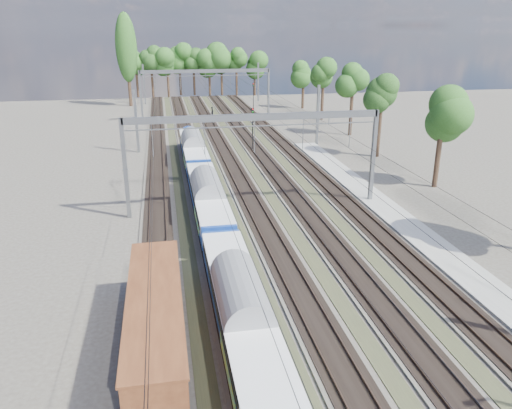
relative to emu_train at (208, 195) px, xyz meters
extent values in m
cube|color=#47423A|center=(-4.50, 16.73, -2.24)|extent=(3.00, 130.00, 0.15)
cube|color=black|center=(-4.50, 16.73, -2.15)|extent=(2.50, 130.00, 0.06)
cube|color=#473326|center=(-5.22, 16.73, -2.05)|extent=(0.08, 130.00, 0.14)
cube|color=#473326|center=(-3.78, 16.73, -2.05)|extent=(0.08, 130.00, 0.14)
cube|color=#47423A|center=(0.00, 16.73, -2.24)|extent=(3.00, 130.00, 0.15)
cube|color=black|center=(0.00, 16.73, -2.15)|extent=(2.50, 130.00, 0.06)
cube|color=#473326|center=(-0.72, 16.73, -2.05)|extent=(0.08, 130.00, 0.14)
cube|color=#473326|center=(0.72, 16.73, -2.05)|extent=(0.08, 130.00, 0.14)
cube|color=#47423A|center=(4.50, 16.73, -2.24)|extent=(3.00, 130.00, 0.15)
cube|color=black|center=(4.50, 16.73, -2.15)|extent=(2.50, 130.00, 0.06)
cube|color=#473326|center=(3.78, 16.73, -2.05)|extent=(0.08, 130.00, 0.14)
cube|color=#473326|center=(5.22, 16.73, -2.05)|extent=(0.08, 130.00, 0.14)
cube|color=#47423A|center=(9.00, 16.73, -2.24)|extent=(3.00, 130.00, 0.15)
cube|color=black|center=(9.00, 16.73, -2.15)|extent=(2.50, 130.00, 0.06)
cube|color=#473326|center=(8.28, 16.73, -2.05)|extent=(0.08, 130.00, 0.14)
cube|color=#473326|center=(9.72, 16.73, -2.05)|extent=(0.08, 130.00, 0.14)
cube|color=#47423A|center=(13.50, 16.73, -2.24)|extent=(3.00, 130.00, 0.15)
cube|color=black|center=(13.50, 16.73, -2.15)|extent=(2.50, 130.00, 0.06)
cube|color=#473326|center=(12.78, 16.73, -2.05)|extent=(0.08, 130.00, 0.14)
cube|color=#473326|center=(14.22, 16.73, -2.05)|extent=(0.08, 130.00, 0.14)
cube|color=#322F21|center=(-2.25, 16.73, -2.29)|extent=(1.10, 130.00, 0.05)
cube|color=#322F21|center=(2.25, 16.73, -2.29)|extent=(1.10, 130.00, 0.05)
cube|color=#322F21|center=(6.75, 16.73, -2.29)|extent=(1.10, 130.00, 0.05)
cube|color=#322F21|center=(11.25, 16.73, -2.29)|extent=(1.10, 130.00, 0.05)
cube|color=gray|center=(16.50, -8.27, -2.17)|extent=(3.00, 70.00, 0.30)
cube|color=slate|center=(-7.00, 1.73, 2.18)|extent=(0.35, 0.35, 9.00)
cube|color=slate|center=(16.00, 1.73, 2.18)|extent=(0.35, 0.35, 9.00)
cube|color=slate|center=(4.50, 1.73, 6.38)|extent=(23.00, 0.35, 0.60)
cube|color=slate|center=(-7.00, 49.73, 2.18)|extent=(0.35, 0.35, 9.00)
cube|color=slate|center=(16.00, 49.73, 2.18)|extent=(0.35, 0.35, 9.00)
cube|color=slate|center=(4.50, 49.73, 6.38)|extent=(23.00, 0.35, 0.60)
cube|color=slate|center=(-7.00, 26.73, 1.93)|extent=(0.35, 0.35, 8.50)
cube|color=slate|center=(-7.00, 71.73, 1.93)|extent=(0.35, 0.35, 8.50)
cube|color=slate|center=(18.30, 26.73, 1.93)|extent=(0.35, 0.35, 8.50)
cube|color=slate|center=(18.30, 71.73, 1.93)|extent=(0.35, 0.35, 8.50)
cylinder|color=black|center=(-4.50, 16.73, 3.18)|extent=(0.03, 130.00, 0.03)
cylinder|color=black|center=(-4.50, 16.73, 4.28)|extent=(0.03, 130.00, 0.03)
cylinder|color=black|center=(0.00, 16.73, 3.18)|extent=(0.03, 130.00, 0.03)
cylinder|color=black|center=(0.00, 16.73, 4.28)|extent=(0.03, 130.00, 0.03)
cylinder|color=black|center=(4.50, 16.73, 3.18)|extent=(0.03, 130.00, 0.03)
cylinder|color=black|center=(4.50, 16.73, 4.28)|extent=(0.03, 130.00, 0.03)
cylinder|color=black|center=(9.00, 16.73, 3.18)|extent=(0.03, 130.00, 0.03)
cylinder|color=black|center=(9.00, 16.73, 4.28)|extent=(0.03, 130.00, 0.03)
cylinder|color=black|center=(13.50, 16.73, 3.18)|extent=(0.03, 130.00, 0.03)
cylinder|color=black|center=(13.50, 16.73, 4.28)|extent=(0.03, 130.00, 0.03)
cylinder|color=black|center=(-8.94, 83.50, 0.85)|extent=(0.56, 0.56, 6.34)
sphere|color=#193714|center=(-8.94, 83.50, 5.92)|extent=(4.14, 4.14, 4.14)
cylinder|color=black|center=(-5.75, 85.66, 1.20)|extent=(0.56, 0.56, 7.02)
sphere|color=#193714|center=(-5.75, 85.66, 6.81)|extent=(4.56, 4.56, 4.56)
cylinder|color=black|center=(-2.13, 83.10, 0.67)|extent=(0.56, 0.56, 5.98)
sphere|color=#193714|center=(-2.13, 83.10, 5.45)|extent=(4.00, 4.00, 4.00)
cylinder|color=black|center=(1.91, 85.71, 1.28)|extent=(0.56, 0.56, 7.19)
sphere|color=#193714|center=(1.91, 85.71, 7.03)|extent=(4.29, 4.29, 4.29)
cylinder|color=black|center=(5.64, 83.03, 0.56)|extent=(0.56, 0.56, 5.75)
sphere|color=#193714|center=(5.64, 83.03, 5.16)|extent=(4.78, 4.78, 4.78)
cylinder|color=black|center=(8.14, 84.71, 0.47)|extent=(0.56, 0.56, 5.57)
sphere|color=#193714|center=(8.14, 84.71, 4.92)|extent=(4.83, 4.83, 4.83)
cylinder|color=black|center=(11.44, 85.47, 1.02)|extent=(0.56, 0.56, 6.66)
sphere|color=#193714|center=(11.44, 85.47, 6.34)|extent=(4.09, 4.09, 4.09)
cylinder|color=black|center=(16.35, 81.96, 0.96)|extent=(0.56, 0.56, 6.55)
sphere|color=#193714|center=(16.35, 81.96, 6.20)|extent=(4.63, 4.63, 4.63)
cylinder|color=black|center=(19.43, 82.27, 1.33)|extent=(0.56, 0.56, 7.29)
sphere|color=#193714|center=(19.43, 82.27, 7.17)|extent=(5.19, 5.19, 5.19)
cylinder|color=black|center=(25.35, 3.07, 0.73)|extent=(0.56, 0.56, 6.09)
sphere|color=#193714|center=(25.35, 3.07, 5.61)|extent=(4.84, 4.84, 4.84)
cylinder|color=black|center=(25.86, 19.08, 0.86)|extent=(0.56, 0.56, 6.36)
sphere|color=#193714|center=(25.86, 19.08, 5.95)|extent=(3.68, 3.68, 3.68)
cylinder|color=black|center=(25.81, 32.71, 0.62)|extent=(0.56, 0.56, 5.88)
sphere|color=#193714|center=(25.81, 32.71, 5.33)|extent=(4.46, 4.46, 4.46)
cylinder|color=black|center=(25.86, 46.19, 0.39)|extent=(0.56, 0.56, 5.41)
sphere|color=#193714|center=(25.86, 46.19, 4.71)|extent=(3.31, 3.31, 3.31)
cylinder|color=black|center=(25.59, 59.34, 0.88)|extent=(0.56, 0.56, 6.39)
sphere|color=#193714|center=(25.59, 59.34, 5.99)|extent=(3.39, 3.39, 3.39)
cylinder|color=black|center=(-10.00, 69.73, 5.68)|extent=(0.70, 0.70, 16.00)
ellipsoid|color=#28501A|center=(-10.00, 69.73, 9.68)|extent=(4.40, 4.40, 14.08)
cube|color=black|center=(0.00, -12.15, -1.81)|extent=(1.84, 2.76, 0.74)
cube|color=navy|center=(0.00, -18.60, -0.43)|extent=(2.58, 18.42, 1.75)
cube|color=silver|center=(0.00, -18.60, 0.03)|extent=(2.65, 17.69, 0.88)
cube|color=black|center=(1.33, -18.60, 0.03)|extent=(0.04, 15.66, 0.64)
cube|color=#FEFD0D|center=(0.00, -22.65, -0.89)|extent=(2.67, 5.16, 0.64)
cylinder|color=gray|center=(0.00, -18.60, 0.45)|extent=(2.62, 18.42, 2.62)
cube|color=black|center=(0.00, -6.02, -1.81)|extent=(1.84, 2.76, 0.74)
cube|color=black|center=(0.00, 6.87, -1.81)|extent=(1.84, 2.76, 0.74)
cube|color=navy|center=(0.00, 0.42, -0.43)|extent=(2.58, 18.42, 1.75)
cube|color=silver|center=(0.00, 0.42, 0.03)|extent=(2.65, 17.69, 0.88)
cube|color=black|center=(1.33, 0.42, 0.03)|extent=(0.04, 15.66, 0.64)
cube|color=#FEFD0D|center=(0.00, -3.63, -0.89)|extent=(2.67, 5.16, 0.64)
cylinder|color=gray|center=(0.00, 0.42, 0.45)|extent=(2.62, 18.42, 2.62)
cube|color=black|center=(0.00, 13.00, -1.81)|extent=(1.84, 2.76, 0.74)
cube|color=black|center=(0.00, 25.90, -1.81)|extent=(1.84, 2.76, 0.74)
cube|color=navy|center=(0.00, 19.45, -0.43)|extent=(2.58, 18.42, 1.75)
cube|color=silver|center=(0.00, 19.45, 0.03)|extent=(2.65, 17.69, 0.88)
cube|color=black|center=(1.33, 19.45, 0.03)|extent=(0.04, 15.66, 0.64)
cube|color=#FEFD0D|center=(0.00, 15.39, -0.89)|extent=(2.67, 5.16, 0.64)
cylinder|color=gray|center=(0.00, 19.45, 0.45)|extent=(2.62, 18.42, 2.62)
cube|color=black|center=(-4.50, -14.42, -1.84)|extent=(1.90, 2.47, 0.67)
cube|color=black|center=(-4.50, -19.09, -1.41)|extent=(2.57, 13.32, 0.19)
cube|color=#4C2614|center=(-4.50, -19.09, -0.08)|extent=(2.57, 13.32, 2.47)
cube|color=#4C2614|center=(-4.50, -19.09, 1.21)|extent=(2.76, 13.32, 0.11)
imported|color=black|center=(5.91, 53.59, -1.42)|extent=(0.53, 0.71, 1.78)
cylinder|color=black|center=(8.53, 25.02, 0.25)|extent=(0.14, 0.14, 5.12)
cube|color=black|center=(8.53, 25.02, 3.17)|extent=(0.40, 0.29, 0.72)
sphere|color=red|center=(8.53, 24.89, 3.37)|extent=(0.16, 0.16, 0.16)
sphere|color=#0C9919|center=(8.53, 24.89, 3.01)|extent=(0.16, 0.16, 0.16)
cylinder|color=black|center=(15.09, 60.29, 0.02)|extent=(0.13, 0.13, 4.68)
cube|color=black|center=(15.09, 60.29, 2.69)|extent=(0.34, 0.22, 0.65)
sphere|color=red|center=(15.09, 60.17, 2.88)|extent=(0.15, 0.15, 0.15)
sphere|color=#0C9919|center=(15.09, 60.17, 2.55)|extent=(0.15, 0.15, 0.15)
camera|label=1|loc=(-3.52, -41.64, 14.03)|focal=35.00mm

